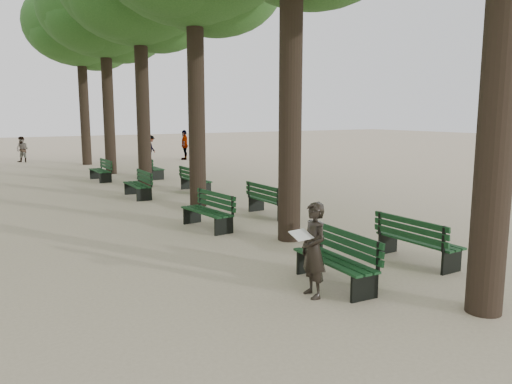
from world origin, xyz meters
TOP-DOWN VIEW (x-y plane):
  - ground at (0.00, 0.00)m, footprint 120.00×120.00m
  - tree_central_4 at (1.50, 18.00)m, footprint 6.00×6.00m
  - tree_central_5 at (1.50, 23.00)m, footprint 6.00×6.00m
  - bench_left_0 at (0.37, 0.04)m, footprint 0.69×1.83m
  - bench_left_1 at (0.37, 5.01)m, footprint 0.73×1.84m
  - bench_left_2 at (0.37, 10.55)m, footprint 0.64×1.82m
  - bench_left_3 at (0.37, 15.59)m, footprint 0.59×1.81m
  - bench_right_0 at (2.63, 0.21)m, footprint 0.59×1.81m
  - bench_right_1 at (2.63, 5.53)m, footprint 0.58×1.80m
  - bench_right_2 at (2.63, 10.67)m, footprint 0.59×1.81m
  - bench_right_3 at (2.63, 15.35)m, footprint 0.60×1.81m
  - man_with_map at (-0.26, -0.17)m, footprint 0.63×0.65m
  - pedestrian_c at (7.45, 22.83)m, footprint 0.87×1.13m
  - pedestrian_a at (-1.48, 26.19)m, footprint 0.76×0.73m
  - pedestrian_b at (5.50, 23.57)m, footprint 0.37×1.02m

SIDE VIEW (x-z plane):
  - ground at x=0.00m, z-range 0.00..0.00m
  - bench_left_0 at x=0.37m, z-range -0.19..0.73m
  - bench_left_1 at x=0.37m, z-range -0.19..0.73m
  - bench_left_2 at x=0.37m, z-range -0.19..0.73m
  - bench_left_3 at x=0.37m, z-range -0.19..0.73m
  - bench_right_0 at x=2.63m, z-range -0.19..0.73m
  - bench_right_1 at x=2.63m, z-range -0.19..0.73m
  - bench_right_2 at x=2.63m, z-range -0.19..0.73m
  - bench_right_3 at x=2.63m, z-range -0.19..0.73m
  - pedestrian_a at x=-1.48m, z-range 0.00..1.54m
  - man_with_map at x=-0.26m, z-range 0.00..1.54m
  - pedestrian_b at x=5.50m, z-range 0.00..1.55m
  - pedestrian_c at x=7.45m, z-range 0.00..1.86m
  - tree_central_4 at x=1.50m, z-range 2.68..12.63m
  - tree_central_5 at x=1.50m, z-range 2.68..12.63m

